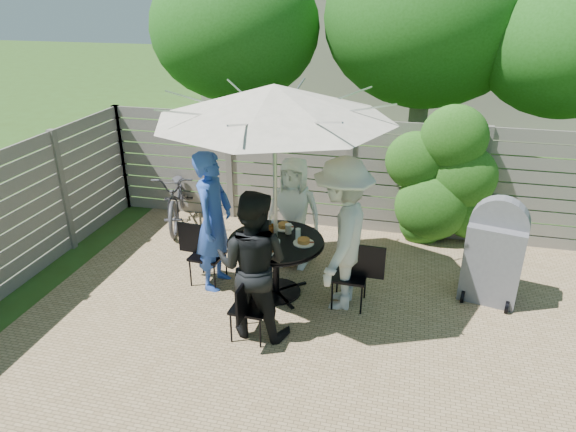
% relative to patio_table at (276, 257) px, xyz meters
% --- Properties ---
extents(backyard_envelope, '(60.00, 60.00, 5.00)m').
position_rel_patio_table_xyz_m(backyard_envelope, '(0.71, 9.48, 2.06)').
color(backyard_envelope, '#2D4816').
rests_on(backyard_envelope, ground).
extents(patio_table, '(1.25, 1.25, 0.78)m').
position_rel_patio_table_xyz_m(patio_table, '(0.00, 0.00, 0.00)').
color(patio_table, black).
rests_on(patio_table, ground).
extents(umbrella, '(2.91, 2.91, 2.70)m').
position_rel_patio_table_xyz_m(umbrella, '(-0.00, 0.00, 1.95)').
color(umbrella, silver).
rests_on(umbrella, ground).
extents(chair_back, '(0.47, 0.67, 0.90)m').
position_rel_patio_table_xyz_m(chair_back, '(0.04, 0.96, -0.28)').
color(chair_back, black).
rests_on(chair_back, ground).
extents(person_back, '(0.80, 0.54, 1.60)m').
position_rel_patio_table_xyz_m(person_back, '(0.04, 0.83, 0.25)').
color(person_back, white).
rests_on(person_back, ground).
extents(chair_left, '(0.63, 0.44, 0.85)m').
position_rel_patio_table_xyz_m(chair_left, '(-0.96, 0.04, -0.29)').
color(chair_left, black).
rests_on(chair_left, ground).
extents(person_left, '(0.48, 0.70, 1.86)m').
position_rel_patio_table_xyz_m(person_left, '(-0.83, 0.04, 0.38)').
color(person_left, '#2A4FB7').
rests_on(person_left, ground).
extents(chair_front, '(0.42, 0.61, 0.83)m').
position_rel_patio_table_xyz_m(chair_front, '(-0.04, -0.96, -0.30)').
color(chair_front, black).
rests_on(chair_front, ground).
extents(person_front, '(0.88, 0.70, 1.75)m').
position_rel_patio_table_xyz_m(person_front, '(-0.04, -0.83, 0.33)').
color(person_front, black).
rests_on(person_front, ground).
extents(chair_right, '(0.63, 0.43, 0.86)m').
position_rel_patio_table_xyz_m(chair_right, '(0.96, -0.04, -0.29)').
color(chair_right, black).
rests_on(chair_right, ground).
extents(person_right, '(0.77, 1.28, 1.93)m').
position_rel_patio_table_xyz_m(person_right, '(0.83, -0.04, 0.42)').
color(person_right, silver).
rests_on(person_right, ground).
extents(plate_back, '(0.26, 0.26, 0.06)m').
position_rel_patio_table_xyz_m(plate_back, '(0.02, 0.36, 0.26)').
color(plate_back, white).
rests_on(plate_back, patio_table).
extents(plate_left, '(0.26, 0.26, 0.06)m').
position_rel_patio_table_xyz_m(plate_left, '(-0.36, 0.02, 0.26)').
color(plate_left, white).
rests_on(plate_left, patio_table).
extents(plate_front, '(0.26, 0.26, 0.06)m').
position_rel_patio_table_xyz_m(plate_front, '(-0.02, -0.36, 0.26)').
color(plate_front, white).
rests_on(plate_front, patio_table).
extents(plate_right, '(0.26, 0.26, 0.06)m').
position_rel_patio_table_xyz_m(plate_right, '(0.36, -0.02, 0.26)').
color(plate_right, white).
rests_on(plate_right, patio_table).
extents(glass_back, '(0.07, 0.07, 0.14)m').
position_rel_patio_table_xyz_m(glass_back, '(-0.09, 0.26, 0.31)').
color(glass_back, silver).
rests_on(glass_back, patio_table).
extents(glass_left, '(0.07, 0.07, 0.14)m').
position_rel_patio_table_xyz_m(glass_left, '(-0.26, -0.09, 0.31)').
color(glass_left, silver).
rests_on(glass_left, patio_table).
extents(glass_front, '(0.07, 0.07, 0.14)m').
position_rel_patio_table_xyz_m(glass_front, '(0.09, -0.26, 0.31)').
color(glass_front, silver).
rests_on(glass_front, patio_table).
extents(glass_right, '(0.07, 0.07, 0.14)m').
position_rel_patio_table_xyz_m(glass_right, '(0.26, 0.09, 0.31)').
color(glass_right, silver).
rests_on(glass_right, patio_table).
extents(syrup_jug, '(0.09, 0.09, 0.16)m').
position_rel_patio_table_xyz_m(syrup_jug, '(-0.06, 0.05, 0.32)').
color(syrup_jug, '#59280C').
rests_on(syrup_jug, patio_table).
extents(coffee_cup, '(0.08, 0.08, 0.12)m').
position_rel_patio_table_xyz_m(coffee_cup, '(0.11, 0.22, 0.30)').
color(coffee_cup, '#C6B293').
rests_on(coffee_cup, patio_table).
extents(bicycle, '(1.16, 1.93, 0.96)m').
position_rel_patio_table_xyz_m(bicycle, '(-2.17, 1.79, -0.07)').
color(bicycle, '#333338').
rests_on(bicycle, ground).
extents(bbq_grill, '(0.78, 0.66, 1.39)m').
position_rel_patio_table_xyz_m(bbq_grill, '(2.66, 0.56, 0.08)').
color(bbq_grill, slate).
rests_on(bbq_grill, ground).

